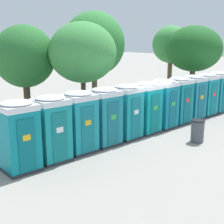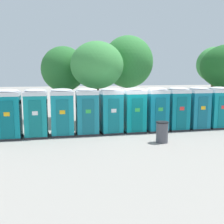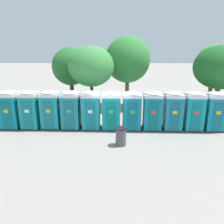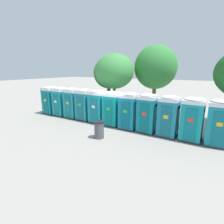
{
  "view_description": "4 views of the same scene",
  "coord_description": "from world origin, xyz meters",
  "px_view_note": "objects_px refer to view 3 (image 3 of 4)",
  "views": [
    {
      "loc": [
        -11.36,
        -9.79,
        4.63
      ],
      "look_at": [
        -2.25,
        0.02,
        1.4
      ],
      "focal_mm": 50.0,
      "sensor_mm": 36.0,
      "label": 1
    },
    {
      "loc": [
        -4.66,
        -14.04,
        3.27
      ],
      "look_at": [
        -1.28,
        0.01,
        1.19
      ],
      "focal_mm": 42.0,
      "sensor_mm": 36.0,
      "label": 2
    },
    {
      "loc": [
        0.32,
        -13.75,
        5.29
      ],
      "look_at": [
        0.05,
        0.0,
        1.16
      ],
      "focal_mm": 35.0,
      "sensor_mm": 36.0,
      "label": 3
    },
    {
      "loc": [
        6.38,
        -10.66,
        4.07
      ],
      "look_at": [
        -0.06,
        0.0,
        0.99
      ],
      "focal_mm": 28.0,
      "sensor_mm": 36.0,
      "label": 4
    }
  ],
  "objects_px": {
    "portapotty_6": "(132,111)",
    "trash_can": "(121,137)",
    "street_tree_1": "(214,62)",
    "street_tree_2": "(91,66)",
    "portapotty_2": "(51,110)",
    "portapotty_4": "(91,110)",
    "portapotty_5": "(111,110)",
    "portapotty_0": "(10,110)",
    "portapotty_10": "(215,111)",
    "portapotty_1": "(31,110)",
    "street_tree_0": "(71,67)",
    "portapotty_8": "(173,111)",
    "portapotty_3": "(71,110)",
    "portapotty_9": "(194,111)",
    "street_tree_3": "(128,60)",
    "street_tree_4": "(221,68)",
    "portapotty_7": "(152,111)"
  },
  "relations": [
    {
      "from": "portapotty_1",
      "to": "street_tree_2",
      "type": "height_order",
      "value": "street_tree_2"
    },
    {
      "from": "street_tree_0",
      "to": "portapotty_3",
      "type": "bearing_deg",
      "value": -79.89
    },
    {
      "from": "street_tree_3",
      "to": "street_tree_4",
      "type": "distance_m",
      "value": 7.28
    },
    {
      "from": "street_tree_0",
      "to": "portapotty_8",
      "type": "bearing_deg",
      "value": -34.69
    },
    {
      "from": "portapotty_3",
      "to": "portapotty_8",
      "type": "bearing_deg",
      "value": -0.9
    },
    {
      "from": "portapotty_8",
      "to": "portapotty_7",
      "type": "bearing_deg",
      "value": 178.96
    },
    {
      "from": "street_tree_0",
      "to": "street_tree_4",
      "type": "distance_m",
      "value": 11.84
    },
    {
      "from": "portapotty_2",
      "to": "portapotty_7",
      "type": "xyz_separation_m",
      "value": [
        6.69,
        -0.12,
        0.0
      ]
    },
    {
      "from": "portapotty_0",
      "to": "portapotty_9",
      "type": "relative_size",
      "value": 1.0
    },
    {
      "from": "street_tree_4",
      "to": "portapotty_10",
      "type": "bearing_deg",
      "value": -115.09
    },
    {
      "from": "portapotty_2",
      "to": "portapotty_3",
      "type": "relative_size",
      "value": 1.0
    },
    {
      "from": "street_tree_2",
      "to": "trash_can",
      "type": "xyz_separation_m",
      "value": [
        2.17,
        -5.5,
        -3.34
      ]
    },
    {
      "from": "portapotty_0",
      "to": "portapotty_5",
      "type": "height_order",
      "value": "same"
    },
    {
      "from": "portapotty_3",
      "to": "portapotty_6",
      "type": "relative_size",
      "value": 1.0
    },
    {
      "from": "portapotty_3",
      "to": "portapotty_8",
      "type": "distance_m",
      "value": 6.69
    },
    {
      "from": "portapotty_4",
      "to": "portapotty_6",
      "type": "xyz_separation_m",
      "value": [
        2.68,
        -0.07,
        0.0
      ]
    },
    {
      "from": "trash_can",
      "to": "portapotty_0",
      "type": "bearing_deg",
      "value": 160.53
    },
    {
      "from": "portapotty_2",
      "to": "street_tree_4",
      "type": "bearing_deg",
      "value": 11.86
    },
    {
      "from": "portapotty_8",
      "to": "street_tree_3",
      "type": "bearing_deg",
      "value": 116.27
    },
    {
      "from": "portapotty_3",
      "to": "trash_can",
      "type": "xyz_separation_m",
      "value": [
        3.27,
        -2.61,
        -0.77
      ]
    },
    {
      "from": "portapotty_5",
      "to": "portapotty_10",
      "type": "distance_m",
      "value": 6.69
    },
    {
      "from": "portapotty_5",
      "to": "street_tree_0",
      "type": "bearing_deg",
      "value": 124.55
    },
    {
      "from": "portapotty_8",
      "to": "street_tree_3",
      "type": "relative_size",
      "value": 0.41
    },
    {
      "from": "portapotty_10",
      "to": "street_tree_1",
      "type": "distance_m",
      "value": 5.98
    },
    {
      "from": "street_tree_0",
      "to": "street_tree_2",
      "type": "bearing_deg",
      "value": -48.44
    },
    {
      "from": "portapotty_7",
      "to": "street_tree_3",
      "type": "xyz_separation_m",
      "value": [
        -1.4,
        5.52,
        2.92
      ]
    },
    {
      "from": "trash_can",
      "to": "portapotty_10",
      "type": "bearing_deg",
      "value": 22.13
    },
    {
      "from": "portapotty_1",
      "to": "street_tree_0",
      "type": "relative_size",
      "value": 0.48
    },
    {
      "from": "street_tree_1",
      "to": "street_tree_2",
      "type": "xyz_separation_m",
      "value": [
        -10.0,
        -2.0,
        -0.17
      ]
    },
    {
      "from": "portapotty_4",
      "to": "trash_can",
      "type": "distance_m",
      "value": 3.31
    },
    {
      "from": "portapotty_5",
      "to": "portapotty_0",
      "type": "bearing_deg",
      "value": 179.79
    },
    {
      "from": "portapotty_2",
      "to": "portapotty_4",
      "type": "xyz_separation_m",
      "value": [
        2.68,
        -0.07,
        0.0
      ]
    },
    {
      "from": "portapotty_7",
      "to": "portapotty_9",
      "type": "distance_m",
      "value": 2.68
    },
    {
      "from": "portapotty_5",
      "to": "street_tree_2",
      "type": "bearing_deg",
      "value": 118.19
    },
    {
      "from": "portapotty_7",
      "to": "portapotty_8",
      "type": "distance_m",
      "value": 1.34
    },
    {
      "from": "portapotty_1",
      "to": "portapotty_9",
      "type": "relative_size",
      "value": 1.0
    },
    {
      "from": "portapotty_1",
      "to": "portapotty_4",
      "type": "distance_m",
      "value": 4.02
    },
    {
      "from": "portapotty_6",
      "to": "trash_can",
      "type": "distance_m",
      "value": 2.73
    },
    {
      "from": "portapotty_4",
      "to": "street_tree_4",
      "type": "height_order",
      "value": "street_tree_4"
    },
    {
      "from": "portapotty_4",
      "to": "portapotty_1",
      "type": "bearing_deg",
      "value": 179.81
    },
    {
      "from": "portapotty_8",
      "to": "portapotty_9",
      "type": "height_order",
      "value": "same"
    },
    {
      "from": "portapotty_6",
      "to": "street_tree_1",
      "type": "bearing_deg",
      "value": 35.22
    },
    {
      "from": "portapotty_5",
      "to": "street_tree_0",
      "type": "xyz_separation_m",
      "value": [
        -3.6,
        5.23,
        2.34
      ]
    },
    {
      "from": "portapotty_0",
      "to": "street_tree_2",
      "type": "xyz_separation_m",
      "value": [
        5.11,
        2.93,
        2.57
      ]
    },
    {
      "from": "portapotty_10",
      "to": "street_tree_4",
      "type": "height_order",
      "value": "street_tree_4"
    },
    {
      "from": "street_tree_2",
      "to": "portapotty_0",
      "type": "bearing_deg",
      "value": -150.22
    },
    {
      "from": "portapotty_1",
      "to": "portapotty_7",
      "type": "xyz_separation_m",
      "value": [
        8.03,
        -0.07,
        0.0
      ]
    },
    {
      "from": "street_tree_3",
      "to": "portapotty_4",
      "type": "bearing_deg",
      "value": -115.59
    },
    {
      "from": "street_tree_4",
      "to": "portapotty_5",
      "type": "bearing_deg",
      "value": -161.83
    },
    {
      "from": "street_tree_0",
      "to": "street_tree_3",
      "type": "relative_size",
      "value": 0.85
    }
  ]
}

